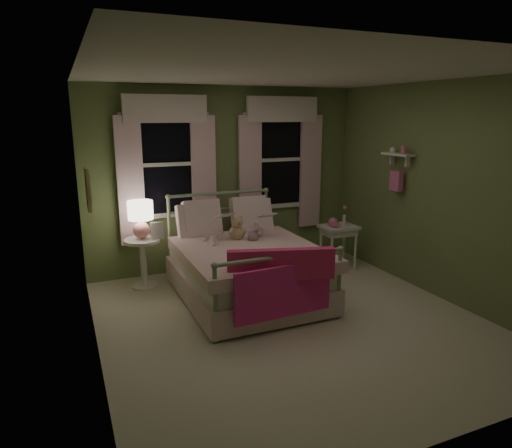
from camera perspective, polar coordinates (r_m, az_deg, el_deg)
name	(u,v)px	position (r m, az deg, el deg)	size (l,w,h in m)	color
room_shell	(294,205)	(4.71, 4.74, 2.41)	(4.20, 4.20, 4.20)	silver
bed	(245,267)	(5.63, -1.40, -5.33)	(1.58, 2.04, 1.18)	white
pink_throw	(282,275)	(4.67, 3.30, -6.45)	(1.10, 0.41, 0.71)	#E02C6D
child_left	(212,217)	(5.77, -5.57, 0.89)	(0.28, 0.18, 0.76)	#F7D1DD
child_right	(252,214)	(5.96, -0.44, 1.22)	(0.35, 0.28, 0.73)	#F7D1DD
book_left	(218,220)	(5.54, -4.79, 0.51)	(0.20, 0.27, 0.03)	beige
book_right	(260,219)	(5.74, 0.52, 0.59)	(0.20, 0.27, 0.02)	beige
teddy_bear	(237,230)	(5.75, -2.40, -0.71)	(0.24, 0.20, 0.32)	tan
nightstand_left	(143,256)	(6.09, -13.94, -3.94)	(0.46, 0.46, 0.65)	white
table_lamp	(141,216)	(5.96, -14.23, 0.99)	(0.32, 0.32, 0.48)	pink
book_nightstand	(151,239)	(5.97, -12.99, -1.86)	(0.16, 0.22, 0.02)	beige
nightstand_right	(338,232)	(6.68, 10.27, -1.04)	(0.50, 0.40, 0.64)	white
pink_toy	(333,222)	(6.59, 9.63, 0.20)	(0.14, 0.20, 0.14)	pink
bud_vase	(344,215)	(6.73, 10.98, 1.14)	(0.06, 0.06, 0.28)	white
window_left	(167,159)	(6.28, -11.04, 7.95)	(1.34, 0.13, 1.96)	black
window_right	(281,155)	(6.84, 3.14, 8.61)	(1.34, 0.13, 1.96)	black
wall_shelf	(397,168)	(6.32, 17.22, 6.73)	(0.15, 0.50, 0.60)	white
framed_picture	(88,189)	(4.74, -20.26, 4.14)	(0.03, 0.32, 0.42)	beige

